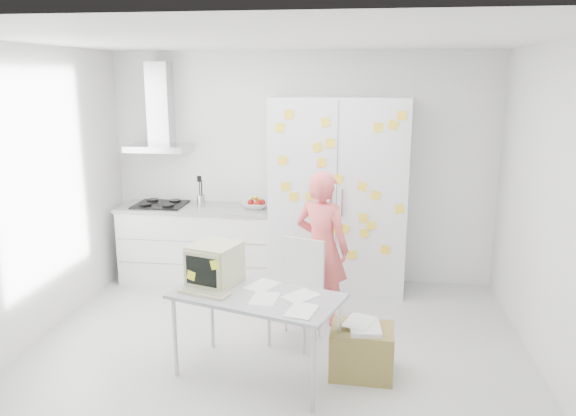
# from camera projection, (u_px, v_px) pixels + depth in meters

# --- Properties ---
(floor) EXTENTS (4.50, 4.00, 0.02)m
(floor) POSITION_uv_depth(u_px,v_px,m) (276.00, 355.00, 5.01)
(floor) COLOR silver
(floor) RESTS_ON ground
(walls) EXTENTS (4.52, 4.01, 2.70)m
(walls) POSITION_uv_depth(u_px,v_px,m) (287.00, 190.00, 5.39)
(walls) COLOR white
(walls) RESTS_ON ground
(ceiling) EXTENTS (4.50, 4.00, 0.02)m
(ceiling) POSITION_uv_depth(u_px,v_px,m) (274.00, 39.00, 4.39)
(ceiling) COLOR white
(ceiling) RESTS_ON walls
(counter_run) EXTENTS (1.84, 0.63, 1.28)m
(counter_run) POSITION_uv_depth(u_px,v_px,m) (199.00, 243.00, 6.70)
(counter_run) COLOR white
(counter_run) RESTS_ON ground
(range_hood) EXTENTS (0.70, 0.48, 1.01)m
(range_hood) POSITION_uv_depth(u_px,v_px,m) (160.00, 116.00, 6.54)
(range_hood) COLOR silver
(range_hood) RESTS_ON walls
(tall_cabinet) EXTENTS (1.50, 0.68, 2.20)m
(tall_cabinet) POSITION_uv_depth(u_px,v_px,m) (338.00, 196.00, 6.31)
(tall_cabinet) COLOR silver
(tall_cabinet) RESTS_ON ground
(person) EXTENTS (0.66, 0.55, 1.54)m
(person) POSITION_uv_depth(u_px,v_px,m) (322.00, 248.00, 5.51)
(person) COLOR #F15E5D
(person) RESTS_ON ground
(desk) EXTENTS (1.47, 1.04, 1.06)m
(desk) POSITION_uv_depth(u_px,v_px,m) (229.00, 278.00, 4.60)
(desk) COLOR #9FA2AA
(desk) RESTS_ON ground
(chair) EXTENTS (0.55, 0.55, 0.95)m
(chair) POSITION_uv_depth(u_px,v_px,m) (298.00, 285.00, 5.17)
(chair) COLOR silver
(chair) RESTS_ON ground
(cardboard_box) EXTENTS (0.53, 0.44, 0.45)m
(cardboard_box) POSITION_uv_depth(u_px,v_px,m) (362.00, 350.00, 4.63)
(cardboard_box) COLOR olive
(cardboard_box) RESTS_ON ground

